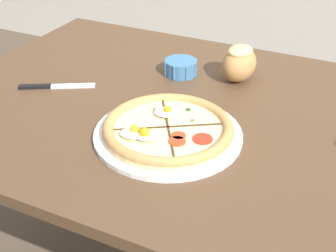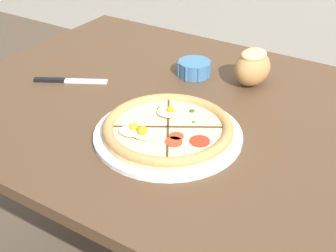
# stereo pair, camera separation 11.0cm
# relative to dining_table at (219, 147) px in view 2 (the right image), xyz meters

# --- Properties ---
(dining_table) EXTENTS (1.52, 0.95, 0.74)m
(dining_table) POSITION_rel_dining_table_xyz_m (0.00, 0.00, 0.00)
(dining_table) COLOR #513823
(dining_table) RESTS_ON ground_plane
(pizza) EXTENTS (0.35, 0.35, 0.05)m
(pizza) POSITION_rel_dining_table_xyz_m (-0.07, -0.14, 0.10)
(pizza) COLOR white
(pizza) RESTS_ON dining_table
(ramekin_bowl) EXTENTS (0.10, 0.10, 0.05)m
(ramekin_bowl) POSITION_rel_dining_table_xyz_m (-0.18, 0.19, 0.11)
(ramekin_bowl) COLOR teal
(ramekin_bowl) RESTS_ON dining_table
(bread_piece_near) EXTENTS (0.12, 0.14, 0.11)m
(bread_piece_near) POSITION_rel_dining_table_xyz_m (-0.02, 0.22, 0.14)
(bread_piece_near) COLOR #B27F47
(bread_piece_near) RESTS_ON dining_table
(knife_spare) EXTENTS (0.20, 0.12, 0.01)m
(knife_spare) POSITION_rel_dining_table_xyz_m (-0.47, -0.05, 0.09)
(knife_spare) COLOR silver
(knife_spare) RESTS_ON dining_table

